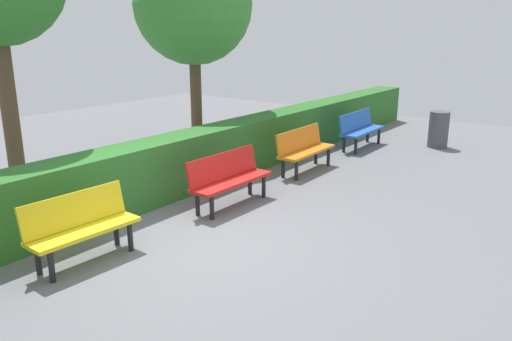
{
  "coord_description": "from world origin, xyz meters",
  "views": [
    {
      "loc": [
        4.76,
        4.53,
        2.83
      ],
      "look_at": [
        -1.68,
        -0.27,
        0.55
      ],
      "focal_mm": 35.61,
      "sensor_mm": 36.0,
      "label": 1
    }
  ],
  "objects_px": {
    "bench_blue": "(360,128)",
    "bench_yellow": "(81,225)",
    "bench_red": "(229,177)",
    "tree_near": "(193,5)",
    "bench_orange": "(304,148)",
    "trash_bin": "(439,129)"
  },
  "relations": [
    {
      "from": "bench_blue",
      "to": "bench_yellow",
      "type": "xyz_separation_m",
      "value": [
        7.76,
        -0.03,
        -0.01
      ]
    },
    {
      "from": "bench_red",
      "to": "tree_near",
      "type": "bearing_deg",
      "value": -128.88
    },
    {
      "from": "bench_orange",
      "to": "bench_red",
      "type": "bearing_deg",
      "value": 1.16
    },
    {
      "from": "bench_blue",
      "to": "bench_red",
      "type": "bearing_deg",
      "value": 0.23
    },
    {
      "from": "tree_near",
      "to": "bench_orange",
      "type": "bearing_deg",
      "value": 87.82
    },
    {
      "from": "bench_yellow",
      "to": "bench_blue",
      "type": "bearing_deg",
      "value": -177.62
    },
    {
      "from": "bench_orange",
      "to": "trash_bin",
      "type": "xyz_separation_m",
      "value": [
        -3.77,
        1.5,
        -0.05
      ]
    },
    {
      "from": "bench_orange",
      "to": "bench_red",
      "type": "height_order",
      "value": "same"
    },
    {
      "from": "bench_yellow",
      "to": "bench_red",
      "type": "bearing_deg",
      "value": 179.55
    },
    {
      "from": "tree_near",
      "to": "bench_blue",
      "type": "bearing_deg",
      "value": 129.34
    },
    {
      "from": "trash_bin",
      "to": "bench_red",
      "type": "bearing_deg",
      "value": -12.65
    },
    {
      "from": "bench_blue",
      "to": "tree_near",
      "type": "bearing_deg",
      "value": -51.67
    },
    {
      "from": "tree_near",
      "to": "trash_bin",
      "type": "distance_m",
      "value": 6.49
    },
    {
      "from": "bench_yellow",
      "to": "trash_bin",
      "type": "distance_m",
      "value": 9.07
    },
    {
      "from": "trash_bin",
      "to": "bench_blue",
      "type": "bearing_deg",
      "value": -52.21
    },
    {
      "from": "tree_near",
      "to": "trash_bin",
      "type": "xyz_separation_m",
      "value": [
        -3.65,
        4.54,
        -2.86
      ]
    },
    {
      "from": "bench_red",
      "to": "trash_bin",
      "type": "height_order",
      "value": "trash_bin"
    },
    {
      "from": "bench_yellow",
      "to": "tree_near",
      "type": "distance_m",
      "value": 6.69
    },
    {
      "from": "bench_orange",
      "to": "bench_yellow",
      "type": "xyz_separation_m",
      "value": [
        5.17,
        -0.05,
        -0.0
      ]
    },
    {
      "from": "bench_orange",
      "to": "tree_near",
      "type": "relative_size",
      "value": 0.35
    },
    {
      "from": "bench_blue",
      "to": "bench_orange",
      "type": "distance_m",
      "value": 2.59
    },
    {
      "from": "bench_yellow",
      "to": "trash_bin",
      "type": "bearing_deg",
      "value": 172.8
    }
  ]
}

